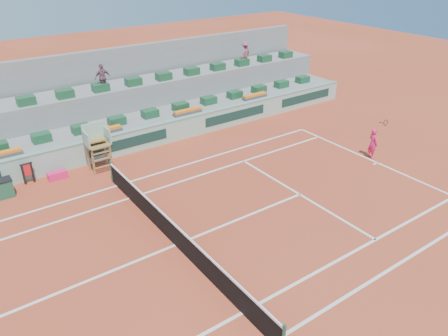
# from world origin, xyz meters

# --- Properties ---
(ground) EXTENTS (90.00, 90.00, 0.00)m
(ground) POSITION_xyz_m (0.00, 0.00, 0.00)
(ground) COLOR #9E351E
(ground) RESTS_ON ground
(seating_tier_lower) EXTENTS (36.00, 4.00, 1.20)m
(seating_tier_lower) POSITION_xyz_m (0.00, 10.70, 0.60)
(seating_tier_lower) COLOR gray
(seating_tier_lower) RESTS_ON ground
(seating_tier_upper) EXTENTS (36.00, 2.40, 2.60)m
(seating_tier_upper) POSITION_xyz_m (0.00, 12.30, 1.30)
(seating_tier_upper) COLOR gray
(seating_tier_upper) RESTS_ON ground
(stadium_back_wall) EXTENTS (36.00, 0.40, 4.40)m
(stadium_back_wall) POSITION_xyz_m (0.00, 13.90, 2.20)
(stadium_back_wall) COLOR gray
(stadium_back_wall) RESTS_ON ground
(player_bag) EXTENTS (0.89, 0.40, 0.40)m
(player_bag) POSITION_xyz_m (-2.03, 7.73, 0.20)
(player_bag) COLOR #F11F65
(player_bag) RESTS_ON ground
(spectator_mid) EXTENTS (0.93, 0.44, 1.54)m
(spectator_mid) POSITION_xyz_m (2.17, 11.65, 3.37)
(spectator_mid) COLOR #754E58
(spectator_mid) RESTS_ON seating_tier_upper
(spectator_right) EXTENTS (1.14, 0.89, 1.54)m
(spectator_right) POSITION_xyz_m (12.35, 11.82, 3.37)
(spectator_right) COLOR #8C4653
(spectator_right) RESTS_ON seating_tier_upper
(court_lines) EXTENTS (23.89, 11.09, 0.01)m
(court_lines) POSITION_xyz_m (0.00, 0.00, 0.01)
(court_lines) COLOR silver
(court_lines) RESTS_ON ground
(tennis_net) EXTENTS (0.10, 11.97, 1.10)m
(tennis_net) POSITION_xyz_m (0.00, 0.00, 0.53)
(tennis_net) COLOR black
(tennis_net) RESTS_ON ground
(advertising_hoarding) EXTENTS (36.00, 0.34, 1.26)m
(advertising_hoarding) POSITION_xyz_m (0.02, 8.50, 0.63)
(advertising_hoarding) COLOR #94BBA6
(advertising_hoarding) RESTS_ON ground
(umpire_chair) EXTENTS (1.10, 0.90, 2.40)m
(umpire_chair) POSITION_xyz_m (0.00, 7.50, 1.54)
(umpire_chair) COLOR olive
(umpire_chair) RESTS_ON ground
(seat_row_lower) EXTENTS (32.90, 0.60, 0.44)m
(seat_row_lower) POSITION_xyz_m (0.00, 9.80, 1.42)
(seat_row_lower) COLOR #194C2B
(seat_row_lower) RESTS_ON seating_tier_lower
(seat_row_upper) EXTENTS (32.90, 0.60, 0.44)m
(seat_row_upper) POSITION_xyz_m (0.00, 11.70, 2.82)
(seat_row_upper) COLOR #194C2B
(seat_row_upper) RESTS_ON seating_tier_upper
(flower_planters) EXTENTS (26.80, 0.36, 0.28)m
(flower_planters) POSITION_xyz_m (-1.50, 9.00, 1.33)
(flower_planters) COLOR #474747
(flower_planters) RESTS_ON seating_tier_lower
(drink_cooler_a) EXTENTS (0.73, 0.63, 0.84)m
(drink_cooler_a) POSITION_xyz_m (-4.40, 7.45, 0.42)
(drink_cooler_a) COLOR #1A5035
(drink_cooler_a) RESTS_ON ground
(towel_rack) EXTENTS (0.55, 0.09, 1.03)m
(towel_rack) POSITION_xyz_m (-3.22, 8.09, 0.60)
(towel_rack) COLOR black
(towel_rack) RESTS_ON ground
(tennis_player) EXTENTS (0.53, 0.90, 2.28)m
(tennis_player) POSITION_xyz_m (12.12, 0.61, 0.82)
(tennis_player) COLOR #F11F65
(tennis_player) RESTS_ON ground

